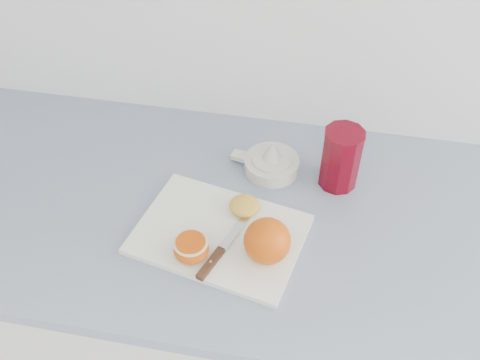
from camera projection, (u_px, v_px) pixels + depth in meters
The scene contains 8 objects.
counter at pixel (284, 329), 1.39m from camera, with size 2.30×0.64×0.89m.
cutting_board at pixel (219, 234), 1.04m from camera, with size 0.32×0.23×0.01m, color white.
whole_orange at pixel (267, 241), 0.96m from camera, with size 0.09×0.09×0.09m.
half_orange at pixel (191, 248), 0.98m from camera, with size 0.07×0.07×0.04m.
squeezed_shell at pixel (244, 205), 1.07m from camera, with size 0.06×0.06×0.03m.
paring_knife at pixel (215, 257), 0.98m from camera, with size 0.07×0.17×0.01m.
citrus_juicer at pixel (271, 162), 1.16m from camera, with size 0.15×0.12×0.08m.
red_tumbler at pixel (340, 160), 1.11m from camera, with size 0.08×0.08×0.14m.
Camera 1 is at (-0.05, 0.97, 1.70)m, focal length 40.00 mm.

